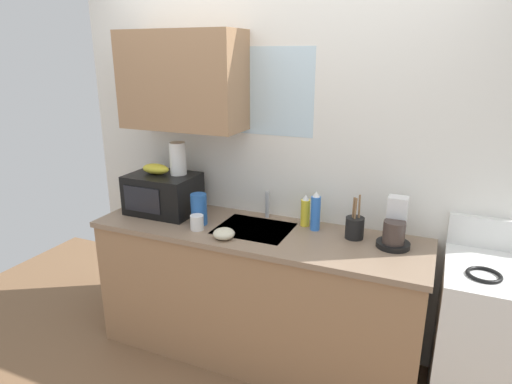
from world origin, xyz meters
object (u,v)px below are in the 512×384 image
stove_range (495,346)px  cereal_canister (199,209)px  coffee_maker (395,228)px  dish_soap_bottle_yellow (305,211)px  utensil_crock (355,227)px  microwave (163,193)px  dish_soap_bottle_blue (315,212)px  banana_bunch (156,169)px  paper_towel_roll (178,159)px  small_bowl (224,234)px  mug_white (197,222)px

stove_range → cereal_canister: (-1.78, -0.05, 0.54)m
coffee_maker → dish_soap_bottle_yellow: size_ratio=1.35×
coffee_maker → utensil_crock: bearing=177.1°
coffee_maker → cereal_canister: size_ratio=1.38×
microwave → dish_soap_bottle_yellow: 0.99m
microwave → cereal_canister: microwave is taller
coffee_maker → dish_soap_bottle_blue: (-0.48, 0.04, 0.01)m
dish_soap_bottle_blue → cereal_canister: size_ratio=1.25×
stove_range → cereal_canister: 1.86m
banana_bunch → dish_soap_bottle_yellow: (1.03, 0.15, -0.21)m
paper_towel_roll → dish_soap_bottle_blue: (0.96, 0.05, -0.26)m
paper_towel_roll → cereal_canister: bearing=-32.0°
dish_soap_bottle_yellow → dish_soap_bottle_blue: (0.08, -0.04, 0.02)m
dish_soap_bottle_yellow → cereal_canister: 0.68m
utensil_crock → small_bowl: (-0.71, -0.32, -0.04)m
coffee_maker → mug_white: size_ratio=2.95×
coffee_maker → dish_soap_bottle_blue: coffee_maker is taller
microwave → banana_bunch: (-0.05, 0.00, 0.17)m
small_bowl → dish_soap_bottle_yellow: bearing=46.2°
stove_range → mug_white: stove_range is taller
paper_towel_roll → cereal_canister: size_ratio=1.09×
microwave → mug_white: microwave is taller
coffee_maker → mug_white: 1.19m
banana_bunch → dish_soap_bottle_blue: size_ratio=0.79×
small_bowl → dish_soap_bottle_blue: bearing=37.6°
banana_bunch → dish_soap_bottle_yellow: banana_bunch is taller
microwave → banana_bunch: 0.18m
coffee_maker → small_bowl: (-0.94, -0.31, -0.07)m
microwave → utensil_crock: size_ratio=1.71×
dish_soap_bottle_yellow → cereal_canister: bearing=-158.9°
dish_soap_bottle_blue → cereal_canister: dish_soap_bottle_blue is taller
microwave → coffee_maker: size_ratio=1.64×
stove_range → dish_soap_bottle_yellow: (-1.14, 0.19, 0.54)m
paper_towel_roll → coffee_maker: (1.44, 0.01, -0.28)m
utensil_crock → small_bowl: utensil_crock is taller
paper_towel_roll → dish_soap_bottle_blue: 0.99m
dish_soap_bottle_yellow → cereal_canister: dish_soap_bottle_yellow is taller
coffee_maker → cereal_canister: coffee_maker is taller
microwave → dish_soap_bottle_blue: microwave is taller
banana_bunch → paper_towel_roll: 0.18m
stove_range → dish_soap_bottle_blue: (-1.06, 0.15, 0.56)m
paper_towel_roll → dish_soap_bottle_yellow: (0.88, 0.10, -0.28)m
stove_range → banana_bunch: bearing=178.8°
stove_range → coffee_maker: size_ratio=3.86×
dish_soap_bottle_yellow → mug_white: 0.69m
microwave → dish_soap_bottle_blue: 1.06m
paper_towel_roll → dish_soap_bottle_yellow: bearing=6.2°
stove_range → microwave: (-2.12, 0.04, 0.58)m
paper_towel_roll → banana_bunch: bearing=-161.6°
dish_soap_bottle_yellow → stove_range: bearing=-9.6°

